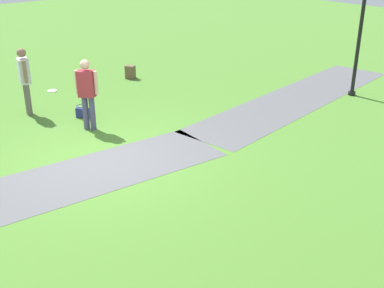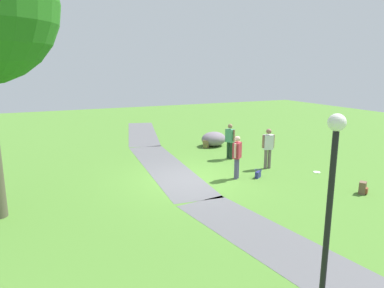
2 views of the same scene
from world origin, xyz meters
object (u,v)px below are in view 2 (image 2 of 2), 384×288
Objects in this scene: lawn_boulder at (214,139)px; frisbee_on_grass at (317,172)px; lamp_post at (331,193)px; backpack_by_boulder at (206,144)px; woman_with_handbag at (237,154)px; passerby_on_path at (268,146)px; man_near_boulder at (230,139)px; spare_backpack_on_lawn at (363,188)px; handbag_on_grass at (258,174)px.

lawn_boulder reaches higher than frisbee_on_grass.
backpack_by_boulder is at bearing -17.52° from lamp_post.
backpack_by_boulder reaches higher than frisbee_on_grass.
passerby_on_path reaches higher than woman_with_handbag.
man_near_boulder is 2.50m from backpack_by_boulder.
spare_backpack_on_lawn is (-8.32, -1.10, -0.18)m from lawn_boulder.
backpack_by_boulder is at bearing 20.07° from frisbee_on_grass.
lawn_boulder reaches higher than handbag_on_grass.
woman_with_handbag is 0.98× the size of passerby_on_path.
lamp_post is at bearing 159.97° from woman_with_handbag.
lawn_boulder is 8.39m from spare_backpack_on_lawn.
lawn_boulder is 5.58m from handbag_on_grass.
lawn_boulder is at bearing -19.21° from woman_with_handbag.
frisbee_on_grass is (2.43, -0.37, -0.18)m from spare_backpack_on_lawn.
spare_backpack_on_lawn is 2.47m from frisbee_on_grass.
frisbee_on_grass is at bearing -101.34° from woman_with_handbag.
passerby_on_path reaches higher than frisbee_on_grass.
man_near_boulder is (-2.65, 0.60, 0.55)m from lawn_boulder.
handbag_on_grass is 2.54m from frisbee_on_grass.
passerby_on_path reaches higher than lawn_boulder.
backpack_by_boulder is (5.21, -0.45, 0.05)m from handbag_on_grass.
lawn_boulder is 4.05× the size of backpack_by_boulder.
woman_with_handbag reaches higher than handbag_on_grass.
frisbee_on_grass is (-0.66, -3.29, -0.92)m from woman_with_handbag.
backpack_by_boulder is at bearing 11.80° from spare_backpack_on_lawn.
man_near_boulder is 4.00× the size of spare_backpack_on_lawn.
man_near_boulder is 3.95m from frisbee_on_grass.
spare_backpack_on_lawn reaches higher than handbag_on_grass.
woman_with_handbag is at bearing 78.66° from frisbee_on_grass.
frisbee_on_grass is (-0.41, -2.50, -0.13)m from handbag_on_grass.
man_near_boulder reaches higher than handbag_on_grass.
frisbee_on_grass is (6.11, -5.76, -2.08)m from lamp_post.
woman_with_handbag reaches higher than frisbee_on_grass.
passerby_on_path is at bearing 48.04° from frisbee_on_grass.
woman_with_handbag is at bearing 154.66° from man_near_boulder.
backpack_by_boulder reaches higher than handbag_on_grass.
backpack_by_boulder is 8.23m from spare_backpack_on_lawn.
frisbee_on_grass is at bearing -159.93° from backpack_by_boulder.
passerby_on_path is at bearing -50.45° from handbag_on_grass.
frisbee_on_grass is (-1.29, -1.43, -0.94)m from passerby_on_path.
backpack_by_boulder is at bearing 114.14° from lawn_boulder.
spare_backpack_on_lawn is (-3.09, -2.92, -0.74)m from woman_with_handbag.
woman_with_handbag is 1.01× the size of man_near_boulder.
lawn_boulder is 4.63m from passerby_on_path.
lamp_post is 2.09× the size of woman_with_handbag.
lawn_boulder is at bearing -65.86° from backpack_by_boulder.
lamp_post reaches higher than lawn_boulder.
passerby_on_path is (0.63, -1.85, 0.02)m from woman_with_handbag.
spare_backpack_on_lawn is at bearing -143.16° from handbag_on_grass.
lamp_post reaches higher than spare_backpack_on_lawn.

